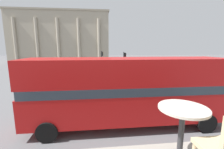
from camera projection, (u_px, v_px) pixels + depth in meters
name	position (u px, v px, depth m)	size (l,w,h in m)	color
double_decker_bus	(127.00, 89.00, 8.52)	(11.12, 2.62, 3.99)	black
cafe_dining_table	(182.00, 122.00, 1.88)	(0.60, 0.60, 0.73)	#2D2D30
plaza_building_left	(62.00, 37.00, 53.45)	(32.66, 13.66, 16.75)	#A39984
traffic_light_near	(71.00, 74.00, 12.76)	(0.42, 0.24, 3.66)	black
traffic_light_mid	(124.00, 63.00, 19.29)	(0.42, 0.24, 4.08)	black
traffic_light_far	(102.00, 60.00, 25.52)	(0.42, 0.24, 4.09)	black
car_maroon	(85.00, 74.00, 22.52)	(4.20, 1.93, 1.35)	black
pedestrian_red	(128.00, 70.00, 25.12)	(0.32, 0.32, 1.59)	#282B33
pedestrian_white	(102.00, 64.00, 34.75)	(0.32, 0.32, 1.79)	#282B33
pedestrian_yellow	(138.00, 81.00, 16.30)	(0.32, 0.32, 1.78)	#282B33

